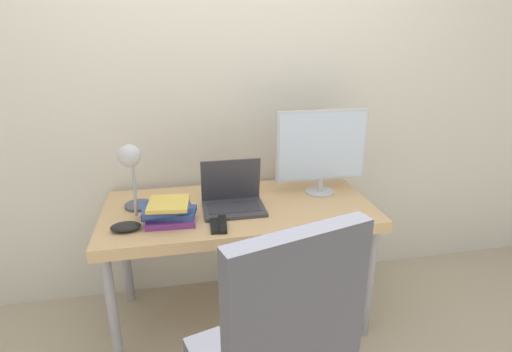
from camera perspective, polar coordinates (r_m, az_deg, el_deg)
The scene contains 10 objects.
wall_back at distance 2.44m, azimuth -4.23°, elevation 11.95°, with size 8.00×0.05×2.60m.
desk at distance 2.23m, azimuth -2.44°, elevation -5.82°, with size 1.46×0.70×0.74m.
laptop at distance 2.16m, azimuth -3.33°, elevation -3.26°, with size 0.32×0.25×0.26m.
monitor at distance 2.31m, azimuth 9.36°, elevation 3.84°, with size 0.53×0.17×0.49m.
desk_lamp at distance 2.07m, azimuth -17.36°, elevation 1.19°, with size 0.15×0.28×0.39m.
office_chair at distance 1.53m, azimuth 3.30°, elevation -23.60°, with size 0.64×0.63×1.10m.
book_stack at distance 2.04m, azimuth -12.33°, elevation -5.01°, with size 0.28×0.22×0.11m.
tv_remote at distance 1.98m, azimuth -4.82°, elevation -6.88°, with size 0.06×0.18×0.02m.
media_remote at distance 1.97m, azimuth -5.95°, elevation -7.10°, with size 0.05×0.14×0.02m.
game_controller at distance 2.03m, azimuth -18.13°, elevation -6.90°, with size 0.14×0.09×0.04m.
Camera 1 is at (-0.30, -1.63, 1.65)m, focal length 28.00 mm.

